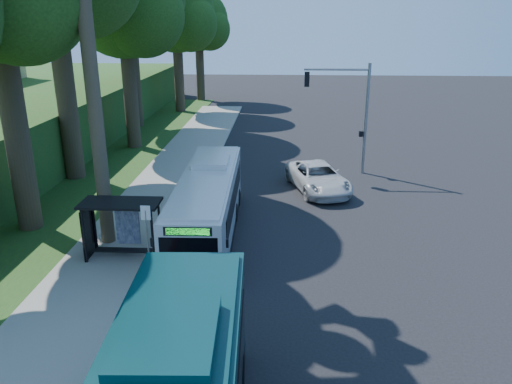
{
  "coord_description": "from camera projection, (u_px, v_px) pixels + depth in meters",
  "views": [
    {
      "loc": [
        -0.54,
        -21.56,
        9.55
      ],
      "look_at": [
        -1.7,
        1.0,
        1.68
      ],
      "focal_mm": 35.0,
      "sensor_mm": 36.0,
      "label": 1
    }
  ],
  "objects": [
    {
      "name": "ground",
      "position": [
        291.0,
        233.0,
        23.45
      ],
      "size": [
        140.0,
        140.0,
        0.0
      ],
      "primitive_type": "plane",
      "color": "black",
      "rests_on": "ground"
    },
    {
      "name": "sidewalk",
      "position": [
        138.0,
        229.0,
        23.78
      ],
      "size": [
        4.5,
        70.0,
        0.12
      ],
      "primitive_type": "cube",
      "color": "gray",
      "rests_on": "ground"
    },
    {
      "name": "red_curb",
      "position": [
        167.0,
        270.0,
        19.9
      ],
      "size": [
        0.25,
        30.0,
        0.13
      ],
      "primitive_type": "cube",
      "color": "maroon",
      "rests_on": "ground"
    },
    {
      "name": "grass_verge",
      "position": [
        64.0,
        193.0,
        28.78
      ],
      "size": [
        8.0,
        70.0,
        0.06
      ],
      "primitive_type": "cube",
      "color": "#234719",
      "rests_on": "ground"
    },
    {
      "name": "bus_shelter",
      "position": [
        117.0,
        218.0,
        20.51
      ],
      "size": [
        3.2,
        1.51,
        2.55
      ],
      "color": "black",
      "rests_on": "ground"
    },
    {
      "name": "stop_sign_pole",
      "position": [
        147.0,
        234.0,
        18.31
      ],
      "size": [
        0.35,
        0.06,
        3.17
      ],
      "color": "gray",
      "rests_on": "ground"
    },
    {
      "name": "traffic_signal_pole",
      "position": [
        351.0,
        105.0,
        31.24
      ],
      "size": [
        4.1,
        0.3,
        7.0
      ],
      "color": "gray",
      "rests_on": "ground"
    },
    {
      "name": "tree_2",
      "position": [
        125.0,
        5.0,
        35.65
      ],
      "size": [
        8.82,
        8.4,
        15.12
      ],
      "color": "#382B1E",
      "rests_on": "ground"
    },
    {
      "name": "tree_4",
      "position": [
        177.0,
        17.0,
        50.96
      ],
      "size": [
        8.4,
        8.0,
        14.14
      ],
      "color": "#382B1E",
      "rests_on": "ground"
    },
    {
      "name": "tree_5",
      "position": [
        199.0,
        24.0,
        58.71
      ],
      "size": [
        7.35,
        7.0,
        12.86
      ],
      "color": "#382B1E",
      "rests_on": "ground"
    },
    {
      "name": "white_bus",
      "position": [
        208.0,
        204.0,
        22.61
      ],
      "size": [
        2.6,
        11.04,
        3.28
      ],
      "rotation": [
        0.0,
        0.0,
        0.02
      ],
      "color": "silver",
      "rests_on": "ground"
    },
    {
      "name": "pickup",
      "position": [
        318.0,
        178.0,
        29.04
      ],
      "size": [
        4.07,
        6.2,
        1.59
      ],
      "primitive_type": "imported",
      "rotation": [
        0.0,
        0.0,
        0.27
      ],
      "color": "silver",
      "rests_on": "ground"
    }
  ]
}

